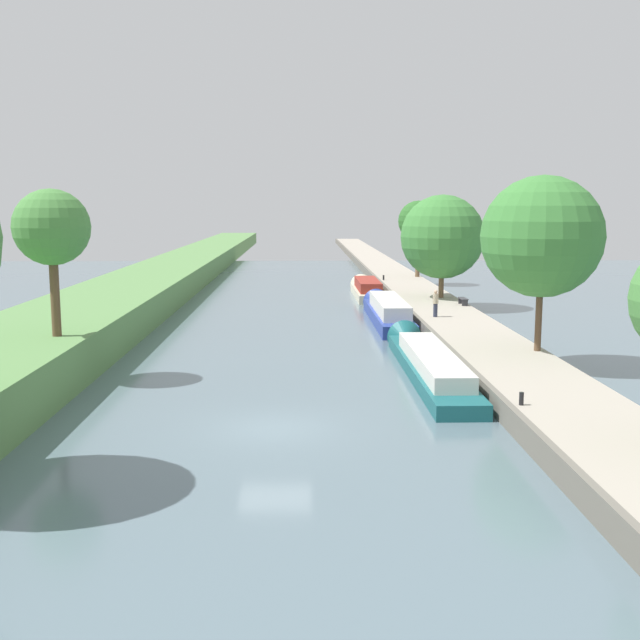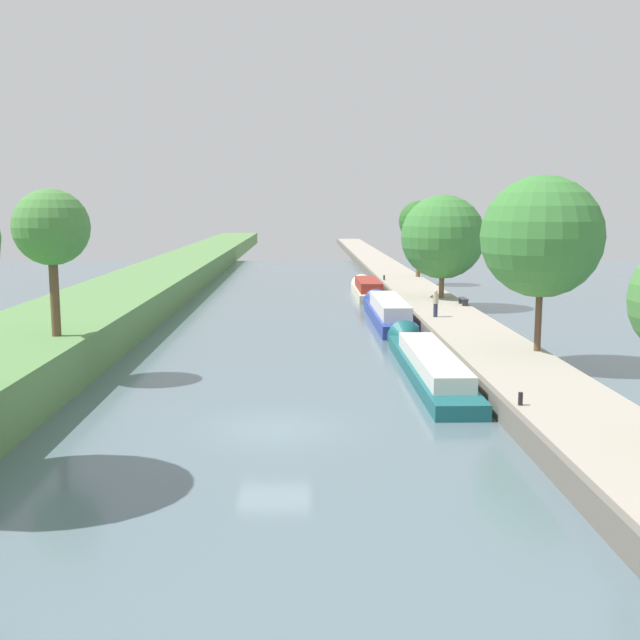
{
  "view_description": "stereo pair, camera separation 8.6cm",
  "coord_description": "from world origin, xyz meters",
  "px_view_note": "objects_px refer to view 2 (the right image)",
  "views": [
    {
      "loc": [
        0.92,
        -25.33,
        7.62
      ],
      "look_at": [
        2.0,
        18.43,
        1.0
      ],
      "focal_mm": 42.78,
      "sensor_mm": 36.0,
      "label": 1
    },
    {
      "loc": [
        1.01,
        -25.33,
        7.62
      ],
      "look_at": [
        2.0,
        18.43,
        1.0
      ],
      "focal_mm": 42.78,
      "sensor_mm": 36.0,
      "label": 2
    }
  ],
  "objects_px": {
    "narrowboat_teal": "(427,361)",
    "narrowboat_cream": "(367,289)",
    "mooring_bollard_near": "(520,399)",
    "park_bench": "(463,300)",
    "mooring_bollard_far": "(384,278)",
    "narrowboat_blue": "(387,311)",
    "person_walking": "(436,303)"
  },
  "relations": [
    {
      "from": "narrowboat_blue",
      "to": "park_bench",
      "type": "distance_m",
      "value": 5.83
    },
    {
      "from": "narrowboat_blue",
      "to": "narrowboat_cream",
      "type": "bearing_deg",
      "value": 90.58
    },
    {
      "from": "mooring_bollard_near",
      "to": "narrowboat_cream",
      "type": "bearing_deg",
      "value": 93.0
    },
    {
      "from": "mooring_bollard_far",
      "to": "narrowboat_cream",
      "type": "bearing_deg",
      "value": -110.83
    },
    {
      "from": "narrowboat_blue",
      "to": "park_bench",
      "type": "height_order",
      "value": "narrowboat_blue"
    },
    {
      "from": "narrowboat_cream",
      "to": "mooring_bollard_far",
      "type": "bearing_deg",
      "value": 69.17
    },
    {
      "from": "narrowboat_blue",
      "to": "mooring_bollard_far",
      "type": "xyz_separation_m",
      "value": [
        1.88,
        19.58,
        0.37
      ]
    },
    {
      "from": "mooring_bollard_near",
      "to": "mooring_bollard_far",
      "type": "distance_m",
      "value": 44.07
    },
    {
      "from": "narrowboat_cream",
      "to": "person_walking",
      "type": "distance_m",
      "value": 18.13
    },
    {
      "from": "person_walking",
      "to": "mooring_bollard_near",
      "type": "xyz_separation_m",
      "value": [
        -0.69,
        -20.85,
        -0.65
      ]
    },
    {
      "from": "narrowboat_teal",
      "to": "narrowboat_blue",
      "type": "bearing_deg",
      "value": 90.37
    },
    {
      "from": "person_walking",
      "to": "mooring_bollard_far",
      "type": "relative_size",
      "value": 3.69
    },
    {
      "from": "mooring_bollard_near",
      "to": "mooring_bollard_far",
      "type": "height_order",
      "value": "same"
    },
    {
      "from": "mooring_bollard_near",
      "to": "park_bench",
      "type": "relative_size",
      "value": 0.3
    },
    {
      "from": "narrowboat_blue",
      "to": "park_bench",
      "type": "bearing_deg",
      "value": 19.74
    },
    {
      "from": "narrowboat_cream",
      "to": "park_bench",
      "type": "bearing_deg",
      "value": -65.44
    },
    {
      "from": "narrowboat_teal",
      "to": "mooring_bollard_far",
      "type": "xyz_separation_m",
      "value": [
        1.78,
        35.19,
        0.53
      ]
    },
    {
      "from": "mooring_bollard_near",
      "to": "park_bench",
      "type": "height_order",
      "value": "park_bench"
    },
    {
      "from": "narrowboat_teal",
      "to": "person_walking",
      "type": "relative_size",
      "value": 9.6
    },
    {
      "from": "narrowboat_cream",
      "to": "mooring_bollard_near",
      "type": "xyz_separation_m",
      "value": [
        2.03,
        -38.74,
        0.45
      ]
    },
    {
      "from": "narrowboat_cream",
      "to": "narrowboat_teal",
      "type": "bearing_deg",
      "value": -89.53
    },
    {
      "from": "narrowboat_cream",
      "to": "park_bench",
      "type": "distance_m",
      "value": 13.52
    },
    {
      "from": "mooring_bollard_near",
      "to": "person_walking",
      "type": "bearing_deg",
      "value": 88.11
    },
    {
      "from": "park_bench",
      "to": "narrowboat_cream",
      "type": "bearing_deg",
      "value": 114.56
    },
    {
      "from": "person_walking",
      "to": "park_bench",
      "type": "height_order",
      "value": "person_walking"
    },
    {
      "from": "narrowboat_teal",
      "to": "mooring_bollard_near",
      "type": "distance_m",
      "value": 9.07
    },
    {
      "from": "narrowboat_teal",
      "to": "narrowboat_cream",
      "type": "height_order",
      "value": "narrowboat_cream"
    },
    {
      "from": "narrowboat_cream",
      "to": "park_bench",
      "type": "height_order",
      "value": "narrowboat_cream"
    },
    {
      "from": "narrowboat_teal",
      "to": "person_walking",
      "type": "distance_m",
      "value": 12.28
    },
    {
      "from": "person_walking",
      "to": "mooring_bollard_near",
      "type": "bearing_deg",
      "value": -91.89
    },
    {
      "from": "narrowboat_blue",
      "to": "person_walking",
      "type": "xyz_separation_m",
      "value": [
        2.57,
        -3.64,
        1.01
      ]
    },
    {
      "from": "person_walking",
      "to": "narrowboat_cream",
      "type": "bearing_deg",
      "value": 98.63
    }
  ]
}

